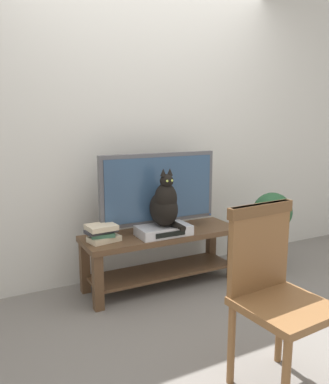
{
  "coord_description": "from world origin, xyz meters",
  "views": [
    {
      "loc": [
        -1.41,
        -2.14,
        1.38
      ],
      "look_at": [
        -0.0,
        0.55,
        0.81
      ],
      "focal_mm": 36.48,
      "sensor_mm": 36.0,
      "label": 1
    }
  ],
  "objects_px": {
    "cat": "(165,204)",
    "potted_plant": "(272,225)",
    "tv": "(159,190)",
    "wooden_chair": "(273,284)",
    "media_box": "(164,230)",
    "tv_stand": "(162,248)",
    "book_stack": "(102,233)"
  },
  "relations": [
    {
      "from": "cat",
      "to": "potted_plant",
      "type": "distance_m",
      "value": 1.05
    },
    {
      "from": "cat",
      "to": "potted_plant",
      "type": "xyz_separation_m",
      "value": [
        1.01,
        -0.12,
        -0.27
      ]
    },
    {
      "from": "tv",
      "to": "wooden_chair",
      "type": "bearing_deg",
      "value": -92.13
    },
    {
      "from": "cat",
      "to": "media_box",
      "type": "bearing_deg",
      "value": 94.07
    },
    {
      "from": "media_box",
      "to": "potted_plant",
      "type": "relative_size",
      "value": 0.57
    },
    {
      "from": "tv",
      "to": "media_box",
      "type": "relative_size",
      "value": 2.38
    },
    {
      "from": "tv",
      "to": "media_box",
      "type": "xyz_separation_m",
      "value": [
        -0.03,
        -0.14,
        -0.3
      ]
    },
    {
      "from": "tv_stand",
      "to": "wooden_chair",
      "type": "relative_size",
      "value": 1.38
    },
    {
      "from": "media_box",
      "to": "potted_plant",
      "type": "xyz_separation_m",
      "value": [
        1.01,
        -0.13,
        -0.06
      ]
    },
    {
      "from": "book_stack",
      "to": "media_box",
      "type": "bearing_deg",
      "value": -7.97
    },
    {
      "from": "tv_stand",
      "to": "media_box",
      "type": "bearing_deg",
      "value": -107.08
    },
    {
      "from": "cat",
      "to": "tv_stand",
      "type": "bearing_deg",
      "value": 75.84
    },
    {
      "from": "tv",
      "to": "wooden_chair",
      "type": "height_order",
      "value": "tv"
    },
    {
      "from": "tv_stand",
      "to": "tv",
      "type": "relative_size",
      "value": 1.3
    },
    {
      "from": "tv_stand",
      "to": "potted_plant",
      "type": "height_order",
      "value": "potted_plant"
    },
    {
      "from": "book_stack",
      "to": "tv",
      "type": "bearing_deg",
      "value": 7.86
    },
    {
      "from": "wooden_chair",
      "to": "book_stack",
      "type": "xyz_separation_m",
      "value": [
        -0.46,
        1.33,
        -0.02
      ]
    },
    {
      "from": "wooden_chair",
      "to": "book_stack",
      "type": "height_order",
      "value": "wooden_chair"
    },
    {
      "from": "tv",
      "to": "cat",
      "type": "bearing_deg",
      "value": -99.47
    },
    {
      "from": "tv",
      "to": "cat",
      "type": "relative_size",
      "value": 2.18
    },
    {
      "from": "media_box",
      "to": "potted_plant",
      "type": "height_order",
      "value": "potted_plant"
    },
    {
      "from": "cat",
      "to": "book_stack",
      "type": "height_order",
      "value": "cat"
    },
    {
      "from": "media_box",
      "to": "book_stack",
      "type": "bearing_deg",
      "value": 172.03
    },
    {
      "from": "potted_plant",
      "to": "media_box",
      "type": "bearing_deg",
      "value": 172.56
    },
    {
      "from": "tv",
      "to": "book_stack",
      "type": "relative_size",
      "value": 3.77
    },
    {
      "from": "tv_stand",
      "to": "cat",
      "type": "distance_m",
      "value": 0.41
    },
    {
      "from": "cat",
      "to": "book_stack",
      "type": "distance_m",
      "value": 0.53
    },
    {
      "from": "book_stack",
      "to": "tv_stand",
      "type": "bearing_deg",
      "value": 2.08
    },
    {
      "from": "tv",
      "to": "book_stack",
      "type": "xyz_separation_m",
      "value": [
        -0.51,
        -0.07,
        -0.27
      ]
    },
    {
      "from": "tv_stand",
      "to": "wooden_chair",
      "type": "xyz_separation_m",
      "value": [
        -0.05,
        -1.35,
        0.23
      ]
    },
    {
      "from": "tv_stand",
      "to": "media_box",
      "type": "distance_m",
      "value": 0.2
    },
    {
      "from": "media_box",
      "to": "potted_plant",
      "type": "distance_m",
      "value": 1.02
    }
  ]
}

